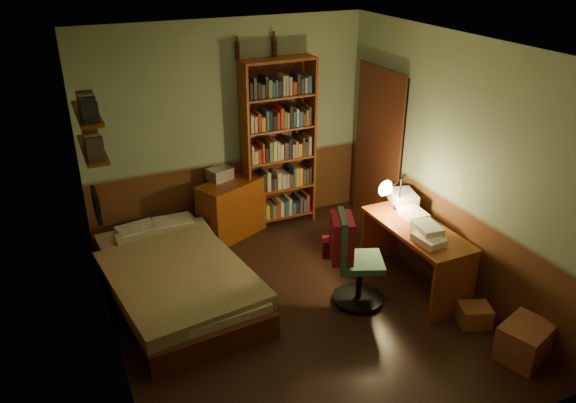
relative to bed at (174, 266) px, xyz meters
name	(u,v)px	position (x,y,z in m)	size (l,w,h in m)	color
floor	(298,310)	(1.05, -0.78, -0.35)	(3.50, 4.00, 0.02)	black
ceiling	(301,46)	(1.05, -0.78, 2.27)	(3.50, 4.00, 0.02)	silver
wall_back	(228,129)	(1.05, 1.23, 0.96)	(3.50, 0.02, 2.60)	gray
wall_left	(100,230)	(-0.71, -0.78, 0.96)	(0.02, 4.00, 2.60)	gray
wall_right	(453,163)	(2.81, -0.78, 0.96)	(0.02, 4.00, 2.60)	gray
wall_front	(438,316)	(1.05, -2.79, 0.96)	(3.50, 0.02, 2.60)	gray
doorway	(379,151)	(2.77, 0.52, 0.66)	(0.06, 0.90, 2.00)	black
door_trim	(377,151)	(2.74, 0.52, 0.66)	(0.02, 0.98, 2.08)	#3F1C10
bed	(174,266)	(0.00, 0.00, 0.00)	(1.21, 2.26, 0.67)	olive
dresser	(232,209)	(0.97, 0.99, 0.02)	(0.81, 0.40, 0.72)	#6C300F
mini_stereo	(220,174)	(0.88, 1.11, 0.46)	(0.28, 0.21, 0.15)	#B2B2B7
bookshelf	(278,145)	(1.65, 1.07, 0.73)	(0.91, 0.28, 2.13)	#6C300F
bottle_left	(237,51)	(1.19, 1.18, 1.90)	(0.05, 0.05, 0.21)	black
bottle_right	(274,47)	(1.65, 1.18, 1.91)	(0.06, 0.06, 0.23)	black
desk	(414,256)	(2.36, -0.88, 0.01)	(0.54, 1.31, 0.70)	#6C300F
paper_stack	(403,198)	(2.55, -0.35, 0.43)	(0.25, 0.34, 0.14)	silver
desk_lamp	(401,184)	(2.44, -0.43, 0.66)	(0.18, 0.18, 0.59)	black
office_chair	(361,257)	(1.68, -0.91, 0.19)	(0.53, 0.46, 1.06)	#365F46
red_jacket	(373,194)	(1.69, -1.03, 0.94)	(0.20, 0.38, 0.44)	maroon
wall_shelf_lower	(93,149)	(-0.59, 0.32, 1.26)	(0.20, 0.90, 0.03)	#6C300F
wall_shelf_upper	(87,113)	(-0.59, 0.32, 1.61)	(0.20, 0.90, 0.03)	#6C300F
framed_picture	(96,205)	(-0.67, -0.18, 0.91)	(0.04, 0.32, 0.26)	black
cardboard_box_a	(525,341)	(2.58, -2.24, -0.17)	(0.45, 0.36, 0.34)	brown
cardboard_box_b	(474,315)	(2.51, -1.69, -0.23)	(0.29, 0.24, 0.20)	brown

